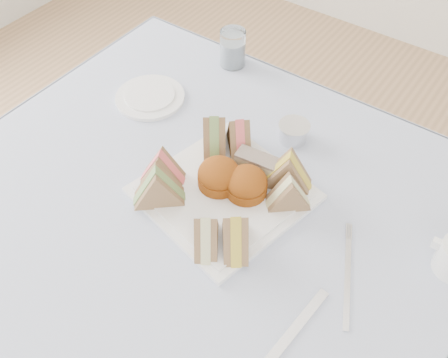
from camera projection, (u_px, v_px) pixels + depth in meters
The scene contains 19 objects.
table at pixel (190, 308), 1.23m from camera, with size 0.90×0.90×0.74m, color brown.
tablecloth at pixel (180, 218), 0.95m from camera, with size 1.02×1.02×0.01m, color #A3B3DD.
serving_plate at pixel (224, 194), 0.98m from camera, with size 0.29×0.29×0.01m, color white.
sandwich_fl_a at pixel (162, 166), 0.97m from camera, with size 0.09×0.04×0.08m, color #9D724C, non-canonical shape.
sandwich_fl_b at pixel (158, 185), 0.93m from camera, with size 0.10×0.05×0.09m, color #9D724C, non-canonical shape.
sandwich_fr_a at pixel (235, 231), 0.86m from camera, with size 0.09×0.04×0.08m, color #9D724C, non-canonical shape.
sandwich_fr_b at pixel (206, 231), 0.87m from camera, with size 0.09×0.04×0.08m, color #9D724C, non-canonical shape.
sandwich_bl_a at pixel (214, 132), 1.02m from camera, with size 0.10×0.05×0.09m, color #9D724C, non-canonical shape.
sandwich_bl_b at pixel (239, 134), 1.03m from camera, with size 0.09×0.04×0.08m, color #9D724C, non-canonical shape.
sandwich_br_a at pixel (289, 192), 0.93m from camera, with size 0.08×0.04×0.08m, color #9D724C, non-canonical shape.
sandwich_br_b at pixel (288, 170), 0.96m from camera, with size 0.10×0.04×0.09m, color #9D724C, non-canonical shape.
scone_left at pixel (219, 175), 0.97m from camera, with size 0.08×0.08×0.06m, color #A34213.
scone_right at pixel (247, 184), 0.95m from camera, with size 0.08×0.08×0.05m, color #A34213.
pastry_slice at pixel (258, 164), 1.00m from camera, with size 0.09×0.04×0.04m, color tan.
side_plate at pixel (150, 97), 1.18m from camera, with size 0.16×0.16×0.01m, color white.
water_glass at pixel (233, 48), 1.24m from camera, with size 0.06×0.06×0.09m, color white.
tea_strainer at pixel (293, 133), 1.08m from camera, with size 0.07×0.07×0.04m, color silver.
knife at pixel (289, 336), 0.79m from camera, with size 0.02×0.21×0.00m, color silver.
fork at pixel (347, 282), 0.86m from camera, with size 0.01×0.18×0.00m, color silver.
Camera 1 is at (0.40, -0.42, 1.51)m, focal length 40.00 mm.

